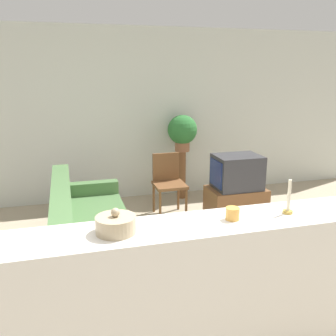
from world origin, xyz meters
name	(u,v)px	position (x,y,z in m)	size (l,w,h in m)	color
ground_plane	(186,329)	(0.00, 0.00, 0.00)	(14.00, 14.00, 0.00)	tan
wall_back	(119,116)	(0.00, 3.43, 1.35)	(9.00, 0.06, 2.70)	silver
couch	(89,233)	(-0.66, 1.44, 0.30)	(0.83, 2.07, 0.84)	#476B3D
tv_stand	(236,205)	(1.37, 1.97, 0.24)	(0.77, 0.51, 0.48)	brown
television	(237,172)	(1.36, 1.97, 0.71)	(0.62, 0.47, 0.46)	#333338
wooden_chair	(168,180)	(0.55, 2.50, 0.50)	(0.44, 0.44, 0.88)	brown
plant_stand	(182,175)	(0.95, 3.11, 0.39)	(0.12, 0.12, 0.79)	brown
potted_plant	(182,131)	(0.95, 3.11, 1.11)	(0.47, 0.47, 0.58)	#8E5B3D
foreground_counter	(203,295)	(0.00, -0.35, 0.54)	(2.74, 0.44, 1.07)	white
decorative_bowl	(116,224)	(-0.58, -0.35, 1.13)	(0.25, 0.25, 0.16)	tan
candle_jar	(233,214)	(0.20, -0.35, 1.11)	(0.09, 0.09, 0.08)	gold
candlestick	(288,202)	(0.62, -0.35, 1.15)	(0.07, 0.07, 0.24)	#B7933D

